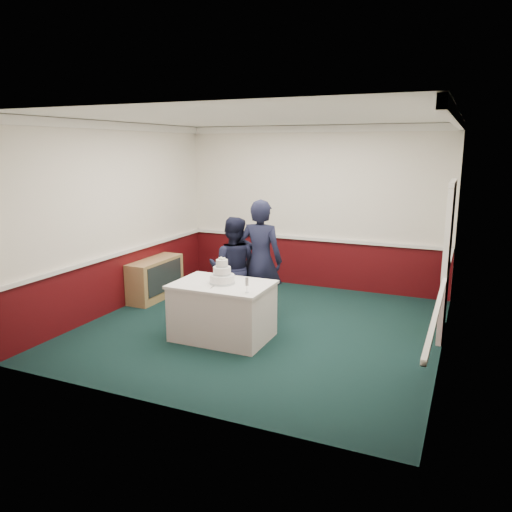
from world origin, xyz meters
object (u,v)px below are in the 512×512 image
at_px(cake_table, 223,310).
at_px(person_man, 233,268).
at_px(wedding_cake, 222,275).
at_px(person_woman, 260,261).
at_px(sideboard, 156,279).
at_px(cake_knife, 213,286).
at_px(champagne_flute, 247,282).

relative_size(cake_table, person_man, 0.83).
height_order(cake_table, wedding_cake, wedding_cake).
bearing_deg(person_man, person_woman, 177.56).
height_order(sideboard, person_woman, person_woman).
bearing_deg(person_man, cake_knife, 87.38).
bearing_deg(champagne_flute, sideboard, 148.74).
bearing_deg(sideboard, cake_knife, -36.25).
relative_size(sideboard, wedding_cake, 3.30).
relative_size(sideboard, person_woman, 0.65).
relative_size(sideboard, person_man, 0.76).
height_order(cake_table, cake_knife, cake_knife).
relative_size(cake_table, cake_knife, 6.00).
relative_size(champagne_flute, person_man, 0.13).
height_order(wedding_cake, person_man, person_man).
distance_m(sideboard, person_woman, 2.22).
bearing_deg(sideboard, person_man, -12.18).
bearing_deg(cake_knife, cake_table, 75.46).
bearing_deg(person_man, wedding_cake, 91.98).
xyz_separation_m(cake_knife, person_woman, (0.20, 1.13, 0.14)).
xyz_separation_m(cake_table, champagne_flute, (0.50, -0.28, 0.53)).
xyz_separation_m(sideboard, person_woman, (2.12, -0.28, 0.58)).
xyz_separation_m(sideboard, champagne_flute, (2.45, -1.49, 0.58)).
bearing_deg(person_woman, person_man, 7.53).
xyz_separation_m(person_man, person_woman, (0.42, 0.09, 0.14)).
xyz_separation_m(cake_table, cake_knife, (-0.03, -0.20, 0.39)).
bearing_deg(cake_knife, person_woman, 73.78).
bearing_deg(cake_knife, sideboard, 137.74).
bearing_deg(champagne_flute, person_woman, 105.15).
height_order(sideboard, cake_knife, cake_knife).
xyz_separation_m(wedding_cake, person_man, (-0.25, 0.84, -0.11)).
xyz_separation_m(sideboard, cake_knife, (1.92, -1.41, 0.44)).
distance_m(cake_table, wedding_cake, 0.50).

